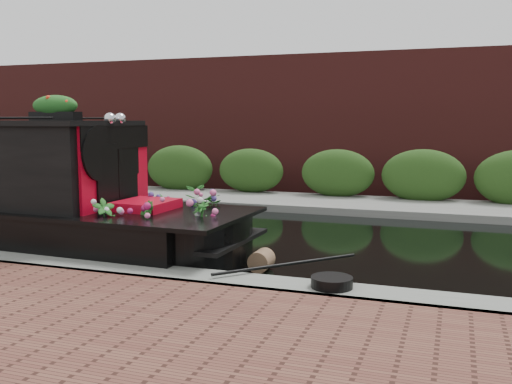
% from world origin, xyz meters
% --- Properties ---
extents(ground, '(80.00, 80.00, 0.00)m').
position_xyz_m(ground, '(0.00, 0.00, 0.00)').
color(ground, black).
rests_on(ground, ground).
extents(near_bank_coping, '(40.00, 0.60, 0.50)m').
position_xyz_m(near_bank_coping, '(0.00, -3.30, 0.00)').
color(near_bank_coping, slate).
rests_on(near_bank_coping, ground).
extents(far_bank_path, '(40.00, 2.40, 0.34)m').
position_xyz_m(far_bank_path, '(0.00, 4.20, 0.00)').
color(far_bank_path, slate).
rests_on(far_bank_path, ground).
extents(far_hedge, '(40.00, 1.10, 2.80)m').
position_xyz_m(far_hedge, '(0.00, 5.10, 0.00)').
color(far_hedge, '#264717').
rests_on(far_hedge, ground).
extents(far_brick_wall, '(40.00, 1.00, 8.00)m').
position_xyz_m(far_brick_wall, '(0.00, 7.20, 0.00)').
color(far_brick_wall, '#561F1D').
rests_on(far_brick_wall, ground).
extents(rope_fender, '(0.30, 0.36, 0.30)m').
position_xyz_m(rope_fender, '(2.56, -1.98, 0.15)').
color(rope_fender, brown).
rests_on(rope_fender, ground).
extents(coiled_mooring_rope, '(0.47, 0.47, 0.12)m').
position_xyz_m(coiled_mooring_rope, '(3.83, -3.26, 0.31)').
color(coiled_mooring_rope, black).
rests_on(coiled_mooring_rope, near_bank_coping).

